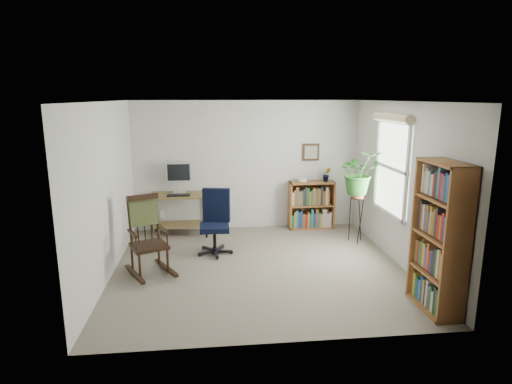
{
  "coord_description": "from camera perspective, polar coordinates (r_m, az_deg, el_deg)",
  "views": [
    {
      "loc": [
        -0.68,
        -5.88,
        2.46
      ],
      "look_at": [
        0.0,
        0.4,
        1.05
      ],
      "focal_mm": 30.0,
      "sensor_mm": 36.0,
      "label": 1
    }
  ],
  "objects": [
    {
      "name": "tall_bookshelf",
      "position": [
        5.36,
        23.29,
        -5.62
      ],
      "size": [
        0.33,
        0.77,
        1.76
      ],
      "primitive_type": null,
      "color": "#955C30",
      "rests_on": "floor"
    },
    {
      "name": "potted_plant_small",
      "position": [
        8.15,
        9.39,
        1.77
      ],
      "size": [
        0.13,
        0.24,
        0.11
      ],
      "primitive_type": "imported",
      "color": "#276824",
      "rests_on": "low_bookshelf"
    },
    {
      "name": "rocking_chair",
      "position": [
        6.18,
        -14.14,
        -5.63
      ],
      "size": [
        0.93,
        1.13,
        1.14
      ],
      "primitive_type": null,
      "rotation": [
        0.0,
        0.0,
        0.41
      ],
      "color": "black",
      "rests_on": "floor"
    },
    {
      "name": "window",
      "position": [
        6.84,
        17.53,
        3.08
      ],
      "size": [
        0.12,
        1.2,
        1.5
      ],
      "primitive_type": null,
      "color": "silver",
      "rests_on": "wall_right"
    },
    {
      "name": "keyboard",
      "position": [
        7.67,
        -10.29,
        -0.42
      ],
      "size": [
        0.4,
        0.15,
        0.02
      ],
      "primitive_type": "cube",
      "color": "black",
      "rests_on": "desk"
    },
    {
      "name": "spider_plant",
      "position": [
        7.32,
        13.73,
        5.32
      ],
      "size": [
        1.69,
        1.88,
        1.46
      ],
      "primitive_type": "imported",
      "color": "#276824",
      "rests_on": "plant_stand"
    },
    {
      "name": "monitor",
      "position": [
        7.87,
        -10.24,
        1.91
      ],
      "size": [
        0.46,
        0.16,
        0.56
      ],
      "primitive_type": null,
      "color": "silver",
      "rests_on": "desk"
    },
    {
      "name": "floor",
      "position": [
        6.41,
        0.39,
        -9.98
      ],
      "size": [
        4.2,
        4.0,
        0.0
      ],
      "primitive_type": "cube",
      "color": "gray",
      "rests_on": "ground"
    },
    {
      "name": "ceiling",
      "position": [
        5.92,
        0.43,
        12.0
      ],
      "size": [
        4.2,
        4.0,
        0.0
      ],
      "primitive_type": "cube",
      "color": "silver",
      "rests_on": "ground"
    },
    {
      "name": "desk",
      "position": [
        7.88,
        -10.12,
        -2.96
      ],
      "size": [
        1.04,
        0.57,
        0.75
      ],
      "primitive_type": null,
      "color": "brown",
      "rests_on": "floor"
    },
    {
      "name": "wall_left",
      "position": [
        6.18,
        -19.32,
        0.1
      ],
      "size": [
        0.0,
        4.0,
        2.4
      ],
      "primitive_type": "cube",
      "color": "silver",
      "rests_on": "ground"
    },
    {
      "name": "framed_picture",
      "position": [
        8.14,
        7.34,
        5.28
      ],
      "size": [
        0.32,
        0.04,
        0.32
      ],
      "primitive_type": null,
      "color": "black",
      "rests_on": "wall_back"
    },
    {
      "name": "office_chair",
      "position": [
        6.8,
        -5.58,
        -4.04
      ],
      "size": [
        0.67,
        0.67,
        1.04
      ],
      "primitive_type": null,
      "rotation": [
        0.0,
        0.0,
        -0.2
      ],
      "color": "black",
      "rests_on": "floor"
    },
    {
      "name": "wall_front",
      "position": [
        4.14,
        3.59,
        -5.19
      ],
      "size": [
        4.2,
        0.0,
        2.4
      ],
      "primitive_type": "cube",
      "color": "silver",
      "rests_on": "ground"
    },
    {
      "name": "wall_back",
      "position": [
        8.01,
        -1.23,
        3.53
      ],
      "size": [
        4.2,
        0.0,
        2.4
      ],
      "primitive_type": "cube",
      "color": "silver",
      "rests_on": "ground"
    },
    {
      "name": "low_bookshelf",
      "position": [
        8.18,
        7.39,
        -1.74
      ],
      "size": [
        0.85,
        0.28,
        0.9
      ],
      "primitive_type": null,
      "color": "#955C30",
      "rests_on": "floor"
    },
    {
      "name": "wall_right",
      "position": [
        6.63,
        18.76,
        0.94
      ],
      "size": [
        0.0,
        4.0,
        2.4
      ],
      "primitive_type": "cube",
      "color": "silver",
      "rests_on": "ground"
    },
    {
      "name": "plant_stand",
      "position": [
        7.54,
        13.29,
        -3.16
      ],
      "size": [
        0.3,
        0.3,
        0.92
      ],
      "primitive_type": null,
      "rotation": [
        0.0,
        0.0,
        0.23
      ],
      "color": "black",
      "rests_on": "floor"
    }
  ]
}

